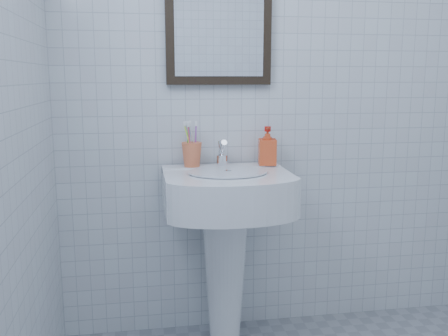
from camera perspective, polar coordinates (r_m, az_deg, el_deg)
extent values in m
cube|color=silver|center=(2.50, 6.75, 9.68)|extent=(2.20, 0.02, 2.50)
cone|color=white|center=(2.43, 0.11, -12.04)|extent=(0.22, 0.22, 0.70)
cube|color=white|center=(2.25, 0.33, -2.64)|extent=(0.56, 0.40, 0.17)
cube|color=white|center=(2.39, -0.32, -0.04)|extent=(0.56, 0.10, 0.03)
cylinder|color=silver|center=(2.20, 0.47, -0.42)|extent=(0.35, 0.35, 0.01)
cylinder|color=silver|center=(2.35, -0.22, 0.85)|extent=(0.05, 0.05, 0.05)
cylinder|color=silver|center=(2.33, -0.16, 2.34)|extent=(0.03, 0.10, 0.08)
cylinder|color=silver|center=(2.37, -0.30, 1.95)|extent=(0.03, 0.05, 0.10)
imported|color=red|center=(2.40, 4.98, 2.55)|extent=(0.09, 0.10, 0.18)
cube|color=black|center=(2.43, -0.60, 16.83)|extent=(0.50, 0.04, 0.62)
cube|color=white|center=(2.41, -0.52, 16.88)|extent=(0.42, 0.00, 0.54)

